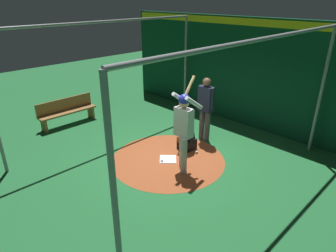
{
  "coord_description": "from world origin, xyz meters",
  "views": [
    {
      "loc": [
        4.68,
        4.75,
        3.9
      ],
      "look_at": [
        0.0,
        0.0,
        0.95
      ],
      "focal_mm": 31.76,
      "sensor_mm": 36.0,
      "label": 1
    }
  ],
  "objects_px": {
    "batter": "(184,125)",
    "baseball_1": "(197,152)",
    "bench": "(67,111)",
    "baseball_0": "(162,161)",
    "home_plate": "(168,159)",
    "umpire": "(206,106)",
    "catcher": "(186,137)"
  },
  "relations": [
    {
      "from": "batter",
      "to": "baseball_1",
      "type": "bearing_deg",
      "value": -162.38
    },
    {
      "from": "batter",
      "to": "bench",
      "type": "relative_size",
      "value": 1.18
    },
    {
      "from": "baseball_0",
      "to": "home_plate",
      "type": "bearing_deg",
      "value": 175.19
    },
    {
      "from": "home_plate",
      "to": "umpire",
      "type": "relative_size",
      "value": 0.23
    },
    {
      "from": "batter",
      "to": "baseball_0",
      "type": "bearing_deg",
      "value": -76.13
    },
    {
      "from": "batter",
      "to": "bench",
      "type": "distance_m",
      "value": 4.65
    },
    {
      "from": "bench",
      "to": "umpire",
      "type": "bearing_deg",
      "value": 120.01
    },
    {
      "from": "baseball_0",
      "to": "baseball_1",
      "type": "bearing_deg",
      "value": 161.46
    },
    {
      "from": "catcher",
      "to": "baseball_1",
      "type": "xyz_separation_m",
      "value": [
        -0.02,
        0.38,
        -0.33
      ]
    },
    {
      "from": "batter",
      "to": "bench",
      "type": "bearing_deg",
      "value": -81.96
    },
    {
      "from": "home_plate",
      "to": "batter",
      "type": "relative_size",
      "value": 0.19
    },
    {
      "from": "home_plate",
      "to": "catcher",
      "type": "relative_size",
      "value": 0.44
    },
    {
      "from": "batter",
      "to": "umpire",
      "type": "distance_m",
      "value": 1.74
    },
    {
      "from": "baseball_1",
      "to": "bench",
      "type": "bearing_deg",
      "value": -71.08
    },
    {
      "from": "catcher",
      "to": "baseball_0",
      "type": "distance_m",
      "value": 1.01
    },
    {
      "from": "home_plate",
      "to": "baseball_0",
      "type": "height_order",
      "value": "baseball_0"
    },
    {
      "from": "home_plate",
      "to": "baseball_0",
      "type": "relative_size",
      "value": 5.68
    },
    {
      "from": "home_plate",
      "to": "baseball_0",
      "type": "xyz_separation_m",
      "value": [
        0.2,
        -0.02,
        0.03
      ]
    },
    {
      "from": "home_plate",
      "to": "baseball_1",
      "type": "xyz_separation_m",
      "value": [
        -0.78,
        0.31,
        0.03
      ]
    },
    {
      "from": "home_plate",
      "to": "baseball_1",
      "type": "relative_size",
      "value": 5.68
    },
    {
      "from": "umpire",
      "to": "baseball_1",
      "type": "height_order",
      "value": "umpire"
    },
    {
      "from": "bench",
      "to": "baseball_0",
      "type": "bearing_deg",
      "value": 97.16
    },
    {
      "from": "batter",
      "to": "catcher",
      "type": "relative_size",
      "value": 2.33
    },
    {
      "from": "catcher",
      "to": "umpire",
      "type": "distance_m",
      "value": 1.05
    },
    {
      "from": "catcher",
      "to": "home_plate",
      "type": "bearing_deg",
      "value": 5.13
    },
    {
      "from": "umpire",
      "to": "baseball_0",
      "type": "bearing_deg",
      "value": 2.16
    },
    {
      "from": "batter",
      "to": "umpire",
      "type": "bearing_deg",
      "value": -157.84
    },
    {
      "from": "baseball_0",
      "to": "catcher",
      "type": "bearing_deg",
      "value": -176.92
    },
    {
      "from": "umpire",
      "to": "batter",
      "type": "bearing_deg",
      "value": 22.16
    },
    {
      "from": "umpire",
      "to": "baseball_0",
      "type": "xyz_separation_m",
      "value": [
        1.75,
        0.07,
        -1.01
      ]
    },
    {
      "from": "home_plate",
      "to": "catcher",
      "type": "bearing_deg",
      "value": -174.87
    },
    {
      "from": "umpire",
      "to": "bench",
      "type": "distance_m",
      "value": 4.54
    }
  ]
}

